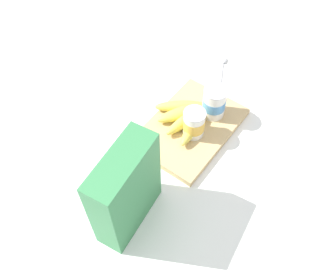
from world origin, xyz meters
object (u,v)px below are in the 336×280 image
(spoon, at_px, (222,65))
(yogurt_cup_back, at_px, (194,123))
(yogurt_cup_front, at_px, (214,102))
(cereal_box, at_px, (126,191))
(cutting_board, at_px, (190,128))
(banana_bunch, at_px, (186,116))

(spoon, bearing_deg, yogurt_cup_back, 15.78)
(spoon, bearing_deg, yogurt_cup_front, 23.67)
(cereal_box, bearing_deg, yogurt_cup_front, 173.47)
(cutting_board, bearing_deg, yogurt_cup_back, 51.17)
(banana_bunch, height_order, spoon, banana_bunch)
(yogurt_cup_front, xyz_separation_m, banana_bunch, (0.07, -0.05, -0.03))
(yogurt_cup_back, xyz_separation_m, spoon, (-0.30, -0.09, -0.06))
(yogurt_cup_back, bearing_deg, cereal_box, 2.20)
(yogurt_cup_front, height_order, spoon, yogurt_cup_front)
(cereal_box, relative_size, yogurt_cup_back, 2.91)
(spoon, bearing_deg, banana_bunch, 8.39)
(yogurt_cup_front, bearing_deg, cereal_box, 0.80)
(yogurt_cup_front, distance_m, banana_bunch, 0.09)
(cereal_box, distance_m, spoon, 0.62)
(spoon, bearing_deg, cereal_box, 9.19)
(cutting_board, bearing_deg, banana_bunch, -114.37)
(cutting_board, xyz_separation_m, yogurt_cup_front, (-0.08, 0.03, 0.06))
(cutting_board, distance_m, yogurt_cup_back, 0.06)
(yogurt_cup_front, height_order, yogurt_cup_back, yogurt_cup_front)
(cutting_board, height_order, yogurt_cup_front, yogurt_cup_front)
(cutting_board, bearing_deg, yogurt_cup_front, 160.94)
(yogurt_cup_back, xyz_separation_m, banana_bunch, (-0.03, -0.05, -0.03))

